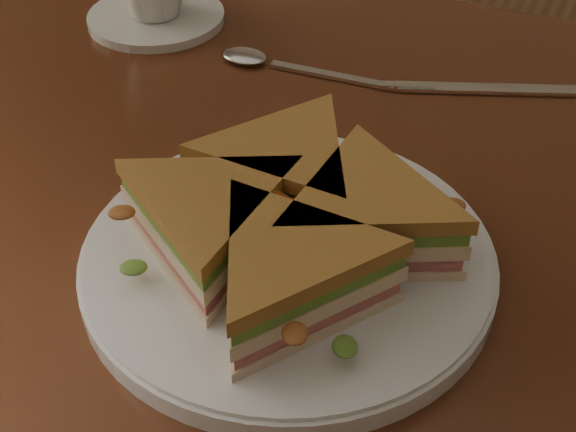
# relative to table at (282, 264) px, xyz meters

# --- Properties ---
(table) EXTENTS (1.20, 0.80, 0.75)m
(table) POSITION_rel_table_xyz_m (0.00, 0.00, 0.00)
(table) COLOR #38190C
(table) RESTS_ON ground
(plate) EXTENTS (0.30, 0.30, 0.02)m
(plate) POSITION_rel_table_xyz_m (0.05, -0.10, 0.11)
(plate) COLOR silver
(plate) RESTS_ON table
(sandwich_wedges) EXTENTS (0.30, 0.30, 0.06)m
(sandwich_wedges) POSITION_rel_table_xyz_m (0.05, -0.10, 0.14)
(sandwich_wedges) COLOR beige
(sandwich_wedges) RESTS_ON plate
(crisps_mound) EXTENTS (0.09, 0.09, 0.05)m
(crisps_mound) POSITION_rel_table_xyz_m (0.05, -0.10, 0.14)
(crisps_mound) COLOR #B75817
(crisps_mound) RESTS_ON plate
(spoon) EXTENTS (0.18, 0.03, 0.01)m
(spoon) POSITION_rel_table_xyz_m (-0.09, 0.17, 0.10)
(spoon) COLOR silver
(spoon) RESTS_ON table
(knife) EXTENTS (0.21, 0.09, 0.00)m
(knife) POSITION_rel_table_xyz_m (0.12, 0.21, 0.10)
(knife) COLOR silver
(knife) RESTS_ON table
(saucer) EXTENTS (0.15, 0.15, 0.01)m
(saucer) POSITION_rel_table_xyz_m (-0.25, 0.21, 0.10)
(saucer) COLOR silver
(saucer) RESTS_ON table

